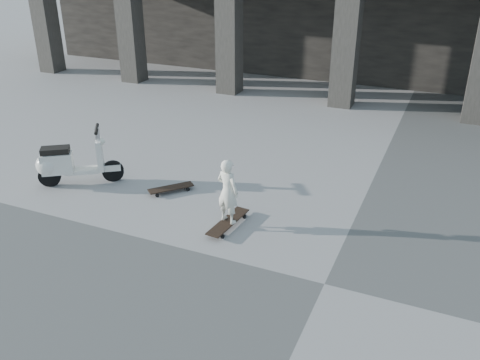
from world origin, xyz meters
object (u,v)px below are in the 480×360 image
at_px(longboard, 228,222).
at_px(scooter, 65,163).
at_px(child, 228,191).
at_px(skateboard_spare, 171,188).

xyz_separation_m(longboard, scooter, (-3.58, 0.22, 0.37)).
distance_m(child, scooter, 3.59).
bearing_deg(scooter, skateboard_spare, -20.33).
height_order(longboard, scooter, scooter).
distance_m(longboard, scooter, 3.61).
bearing_deg(child, scooter, 11.85).
bearing_deg(child, skateboard_spare, -10.33).
height_order(longboard, child, child).
bearing_deg(longboard, skateboard_spare, 69.74).
xyz_separation_m(longboard, child, (-0.00, 0.00, 0.58)).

